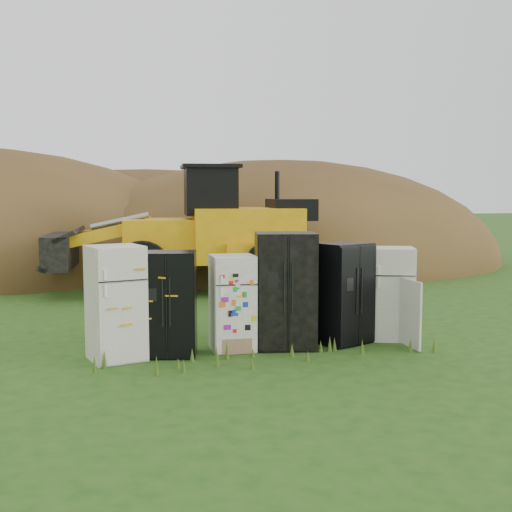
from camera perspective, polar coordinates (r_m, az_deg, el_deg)
The scene contains 10 objects.
ground at distance 10.91m, azimuth 0.99°, elevation -8.16°, with size 120.00×120.00×0.00m, color #224C14.
fridge_leftmost at distance 10.24m, azimuth -12.35°, elevation -4.09°, with size 0.79×0.76×1.79m, color white, non-canonical shape.
fridge_black_side at distance 10.38m, azimuth -7.78°, elevation -4.21°, with size 0.87×0.69×1.67m, color black, non-canonical shape.
fridge_sticker at distance 10.63m, azimuth -2.08°, elevation -4.18°, with size 0.71×0.65×1.58m, color white, non-canonical shape.
fridge_dark_mid at distance 10.79m, azimuth 2.63°, elevation -3.06°, with size 0.99×0.81×1.94m, color black, non-canonical shape.
fridge_black_right at distance 11.22m, azimuth 7.66°, elevation -3.28°, with size 0.87×0.73×1.75m, color black, non-canonical shape.
fridge_open_door at distance 11.68m, azimuth 11.97°, elevation -3.26°, with size 0.74×0.69×1.64m, color white, non-canonical shape.
wheel_loader at distance 16.73m, azimuth -6.90°, elevation 2.37°, with size 6.87×2.78×3.32m, color #FEAA10, non-canonical shape.
dirt_mound_right at distance 23.60m, azimuth 2.32°, elevation -0.70°, with size 16.69×12.24×7.59m, color #483117.
dirt_mound_back at distance 28.23m, azimuth -9.59°, elevation 0.27°, with size 19.56×13.04×7.23m, color #483117.
Camera 1 is at (-3.17, -10.11, 2.60)m, focal length 45.00 mm.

